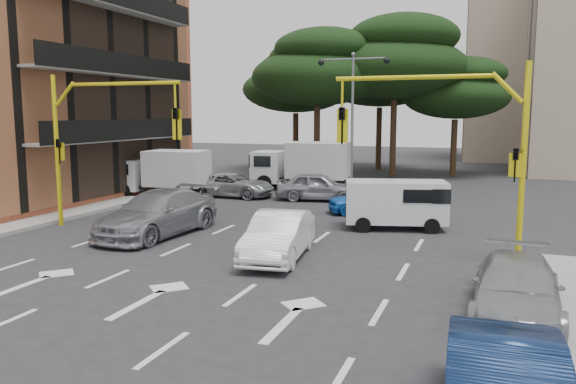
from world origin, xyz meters
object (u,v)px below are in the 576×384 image
Objects in this scene: car_white_hatch at (279,236)px; van_white at (396,204)px; box_truck_b at (301,166)px; car_silver_wagon at (158,213)px; street_lamp_center at (353,97)px; car_silver_parked at (516,289)px; signal_mast_right at (461,134)px; car_blue_compact at (369,199)px; box_truck_a at (161,174)px; signal_mast_left at (93,129)px; car_silver_cross_a at (233,185)px; car_silver_cross_b at (318,186)px.

van_white is at bearing 58.01° from car_white_hatch.
car_silver_wagon is at bearing 171.26° from box_truck_b.
car_white_hatch is at bearing -168.37° from box_truck_b.
street_lamp_center is 15.42m from car_silver_wagon.
signal_mast_right is at bearing 109.60° from car_silver_parked.
car_white_hatch is 1.17× the size of car_blue_compact.
box_truck_a reaches higher than car_silver_parked.
van_white reaches higher than car_silver_parked.
van_white is at bearing -66.98° from street_lamp_center.
car_silver_cross_a is at bearing 81.94° from signal_mast_left.
car_silver_cross_b is at bearing -85.97° from car_silver_cross_a.
box_truck_b is at bearing 125.79° from signal_mast_right.
signal_mast_left is 1.37× the size of car_white_hatch.
van_white is (-2.56, 4.01, -2.92)m from signal_mast_right.
street_lamp_center is at bearing 64.09° from signal_mast_left.
car_silver_cross_a is (-5.46, -4.52, -4.80)m from street_lamp_center.
box_truck_b is at bearing 74.02° from signal_mast_left.
car_silver_cross_b reaches higher than car_white_hatch.
signal_mast_left is 16.26m from car_silver_parked.
signal_mast_right is at bearing -64.09° from street_lamp_center.
car_silver_wagon is at bearing -68.44° from car_blue_compact.
van_white is at bearing 116.41° from car_silver_parked.
box_truck_a is at bearing -121.60° from car_blue_compact.
car_silver_cross_a is (1.34, 9.49, -3.25)m from signal_mast_left.
car_silver_wagon is 10.47m from car_silver_cross_b.
signal_mast_left is 1.06× the size of car_silver_wagon.
signal_mast_right is 1.00× the size of signal_mast_left.
box_truck_b is at bearing -166.39° from car_blue_compact.
street_lamp_center is 8.56m from car_silver_cross_a.
signal_mast_left is at bearing 159.15° from box_truck_b.
street_lamp_center is 1.71× the size of car_silver_cross_a.
car_silver_cross_b is 4.36m from box_truck_b.
van_white is (4.98, -5.80, 0.23)m from car_silver_cross_b.
car_blue_compact is at bearing -144.60° from box_truck_b.
car_silver_parked is (1.60, -4.76, -3.22)m from signal_mast_right.
street_lamp_center reaches higher than car_silver_parked.
box_truck_b reaches higher than car_white_hatch.
van_white is at bearing 19.93° from signal_mast_left.
car_silver_parked is (12.26, -4.57, -0.16)m from car_silver_wagon.
car_blue_compact is at bearing -140.24° from car_silver_cross_b.
signal_mast_left is 0.77× the size of street_lamp_center.
box_truck_a is at bearing 127.34° from box_truck_b.
van_white reaches higher than car_silver_wagon.
signal_mast_right is 1.16× the size of box_truck_a.
car_silver_cross_b is at bearing 93.72° from car_white_hatch.
box_truck_a is at bearing 92.31° from car_silver_cross_b.
van_white is (8.11, 4.20, 0.14)m from car_silver_wagon.
street_lamp_center reaches higher than signal_mast_left.
car_blue_compact reaches higher than car_silver_cross_a.
car_silver_wagon is 1.24× the size of car_silver_parked.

